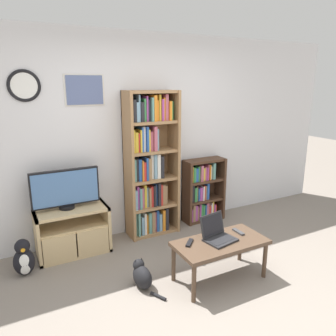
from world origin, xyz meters
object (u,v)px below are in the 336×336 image
at_px(tv_stand, 73,231).
at_px(penguin_figurine, 24,259).
at_px(coffee_table, 220,246).
at_px(laptop, 217,234).
at_px(bookshelf_tall, 149,167).
at_px(remote_far_from_laptop, 238,232).
at_px(cat, 142,275).
at_px(television, 65,189).
at_px(remote_near_laptop, 190,243).
at_px(bookshelf_short, 201,191).

distance_m(tv_stand, penguin_figurine, 0.62).
bearing_deg(coffee_table, laptop, 98.52).
relative_size(bookshelf_tall, remote_far_from_laptop, 11.84).
relative_size(tv_stand, cat, 1.82).
relative_size(bookshelf_tall, laptop, 5.44).
height_order(coffee_table, laptop, laptop).
relative_size(bookshelf_tall, cat, 4.16).
distance_m(remote_far_from_laptop, penguin_figurine, 2.29).
height_order(coffee_table, remote_far_from_laptop, remote_far_from_laptop).
distance_m(television, cat, 1.33).
bearing_deg(cat, penguin_figurine, 138.58).
bearing_deg(remote_near_laptop, remote_far_from_laptop, 42.16).
height_order(bookshelf_short, remote_near_laptop, bookshelf_short).
height_order(remote_near_laptop, cat, remote_near_laptop).
bearing_deg(laptop, coffee_table, -91.54).
bearing_deg(tv_stand, bookshelf_tall, 4.95).
distance_m(bookshelf_short, coffee_table, 1.53).
height_order(bookshelf_tall, bookshelf_short, bookshelf_tall).
bearing_deg(remote_far_from_laptop, tv_stand, 141.89).
relative_size(tv_stand, remote_far_from_laptop, 5.18).
bearing_deg(tv_stand, remote_far_from_laptop, -38.08).
xyz_separation_m(bookshelf_tall, coffee_table, (0.18, -1.34, -0.54)).
xyz_separation_m(television, bookshelf_short, (1.93, 0.08, -0.36)).
height_order(remote_near_laptop, penguin_figurine, remote_near_laptop).
relative_size(laptop, cat, 0.77).
relative_size(bookshelf_tall, penguin_figurine, 4.68).
bearing_deg(cat, television, 111.02).
relative_size(television, bookshelf_short, 0.83).
relative_size(bookshelf_short, remote_far_from_laptop, 5.77).
distance_m(bookshelf_short, penguin_figurine, 2.49).
bearing_deg(tv_stand, penguin_figurine, -158.21).
relative_size(remote_far_from_laptop, penguin_figurine, 0.40).
xyz_separation_m(television, coffee_table, (1.26, -1.29, -0.42)).
distance_m(tv_stand, bookshelf_short, 1.90).
height_order(coffee_table, penguin_figurine, coffee_table).
bearing_deg(remote_far_from_laptop, bookshelf_tall, 110.11).
bearing_deg(television, penguin_figurine, -153.30).
bearing_deg(remote_near_laptop, television, 173.84).
distance_m(cat, penguin_figurine, 1.28).
xyz_separation_m(bookshelf_short, remote_far_from_laptop, (-0.38, -1.30, -0.01)).
bearing_deg(bookshelf_short, penguin_figurine, -171.94).
bearing_deg(cat, remote_far_from_laptop, -14.23).
distance_m(tv_stand, remote_near_laptop, 1.47).
distance_m(television, remote_near_laptop, 1.56).
bearing_deg(penguin_figurine, laptop, -28.60).
distance_m(television, laptop, 1.78).
distance_m(coffee_table, laptop, 0.12).
relative_size(television, laptop, 2.21).
bearing_deg(bookshelf_tall, coffee_table, -82.35).
bearing_deg(remote_near_laptop, laptop, 36.27).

